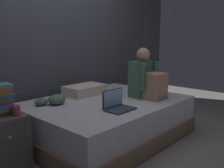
% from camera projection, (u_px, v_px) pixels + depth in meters
% --- Properties ---
extents(ground_plane, '(8.00, 8.00, 0.00)m').
position_uv_depth(ground_plane, '(113.00, 149.00, 2.92)').
color(ground_plane, gray).
extents(wall_back, '(5.60, 0.10, 2.70)m').
position_uv_depth(wall_back, '(49.00, 33.00, 3.47)').
color(wall_back, '#424751').
rests_on(wall_back, ground_plane).
extents(bed, '(2.00, 1.50, 0.50)m').
position_uv_depth(bed, '(106.00, 119.00, 3.22)').
color(bed, '#7A6047').
rests_on(bed, ground_plane).
extents(nightstand, '(0.44, 0.46, 0.57)m').
position_uv_depth(nightstand, '(0.00, 144.00, 2.38)').
color(nightstand, '#474442').
rests_on(nightstand, ground_plane).
extents(person_sitting, '(0.39, 0.44, 0.66)m').
position_uv_depth(person_sitting, '(146.00, 79.00, 3.27)').
color(person_sitting, '#38664C').
rests_on(person_sitting, bed).
extents(laptop, '(0.32, 0.23, 0.22)m').
position_uv_depth(laptop, '(117.00, 105.00, 2.75)').
color(laptop, '#333842').
rests_on(laptop, bed).
extents(pillow, '(0.56, 0.36, 0.13)m').
position_uv_depth(pillow, '(85.00, 90.00, 3.49)').
color(pillow, beige).
rests_on(pillow, bed).
extents(book_stack, '(0.23, 0.16, 0.29)m').
position_uv_depth(book_stack, '(0.00, 100.00, 2.31)').
color(book_stack, brown).
rests_on(book_stack, nightstand).
extents(mug, '(0.08, 0.08, 0.09)m').
position_uv_depth(mug, '(16.00, 110.00, 2.33)').
color(mug, '#933833').
rests_on(mug, nightstand).
extents(clothes_pile, '(0.34, 0.26, 0.12)m').
position_uv_depth(clothes_pile, '(53.00, 100.00, 2.96)').
color(clothes_pile, '#4C6B56').
rests_on(clothes_pile, bed).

